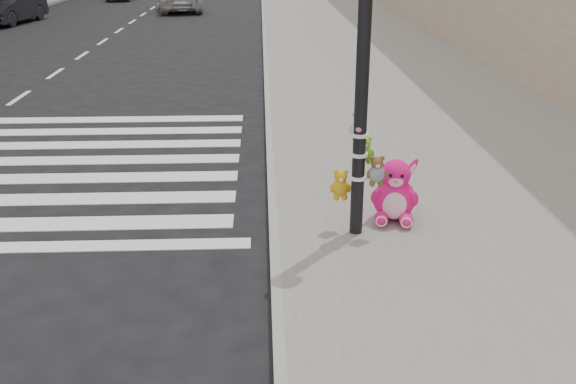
{
  "coord_description": "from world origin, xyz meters",
  "views": [
    {
      "loc": [
        1.42,
        -5.61,
        3.67
      ],
      "look_at": [
        1.73,
        1.69,
        0.75
      ],
      "focal_mm": 40.0,
      "sensor_mm": 36.0,
      "label": 1
    }
  ],
  "objects_px": {
    "signal_pole": "(361,106)",
    "car_dark_far": "(10,7)",
    "red_teddy": "(408,206)",
    "pink_bunny": "(395,194)"
  },
  "relations": [
    {
      "from": "signal_pole",
      "to": "car_dark_far",
      "type": "relative_size",
      "value": 0.92
    },
    {
      "from": "signal_pole",
      "to": "pink_bunny",
      "type": "xyz_separation_m",
      "value": [
        0.55,
        0.36,
        -1.29
      ]
    },
    {
      "from": "signal_pole",
      "to": "red_teddy",
      "type": "xyz_separation_m",
      "value": [
        0.79,
        0.59,
        -1.56
      ]
    },
    {
      "from": "signal_pole",
      "to": "car_dark_far",
      "type": "distance_m",
      "value": 25.95
    },
    {
      "from": "pink_bunny",
      "to": "red_teddy",
      "type": "relative_size",
      "value": 4.88
    },
    {
      "from": "red_teddy",
      "to": "car_dark_far",
      "type": "height_order",
      "value": "car_dark_far"
    },
    {
      "from": "signal_pole",
      "to": "pink_bunny",
      "type": "distance_m",
      "value": 1.45
    },
    {
      "from": "red_teddy",
      "to": "car_dark_far",
      "type": "relative_size",
      "value": 0.04
    },
    {
      "from": "signal_pole",
      "to": "red_teddy",
      "type": "height_order",
      "value": "signal_pole"
    },
    {
      "from": "signal_pole",
      "to": "pink_bunny",
      "type": "bearing_deg",
      "value": 32.93
    }
  ]
}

